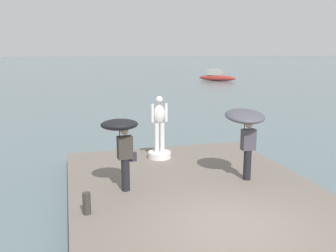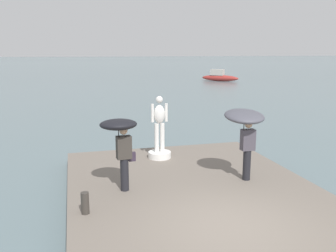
{
  "view_description": "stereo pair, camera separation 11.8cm",
  "coord_description": "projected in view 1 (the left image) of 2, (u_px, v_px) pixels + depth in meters",
  "views": [
    {
      "loc": [
        -3.2,
        -6.64,
        4.06
      ],
      "look_at": [
        0.0,
        5.03,
        1.55
      ],
      "focal_mm": 39.21,
      "sensor_mm": 36.0,
      "label": 1
    },
    {
      "loc": [
        -3.09,
        -6.67,
        4.06
      ],
      "look_at": [
        0.0,
        5.03,
        1.55
      ],
      "focal_mm": 39.21,
      "sensor_mm": 36.0,
      "label": 2
    }
  ],
  "objects": [
    {
      "name": "pier",
      "position": [
        201.0,
        201.0,
        9.59
      ],
      "size": [
        6.67,
        9.61,
        0.4
      ],
      "primitive_type": "cube",
      "color": "#70665B",
      "rests_on": "ground"
    },
    {
      "name": "onlooker_left",
      "position": [
        121.0,
        134.0,
        9.44
      ],
      "size": [
        1.06,
        1.07,
        1.95
      ],
      "color": "black",
      "rests_on": "pier"
    },
    {
      "name": "ground_plane",
      "position": [
        94.0,
        83.0,
        45.69
      ],
      "size": [
        400.0,
        400.0,
        0.0
      ],
      "primitive_type": "plane",
      "color": "slate"
    },
    {
      "name": "statue_white_figure",
      "position": [
        159.0,
        138.0,
        12.57
      ],
      "size": [
        0.78,
        0.78,
        2.15
      ],
      "color": "white",
      "rests_on": "pier"
    },
    {
      "name": "onlooker_right",
      "position": [
        246.0,
        124.0,
        10.27
      ],
      "size": [
        1.13,
        1.16,
        2.08
      ],
      "color": "black",
      "rests_on": "pier"
    },
    {
      "name": "mooring_bollard",
      "position": [
        87.0,
        203.0,
        8.3
      ],
      "size": [
        0.18,
        0.18,
        0.51
      ],
      "primitive_type": "cylinder",
      "color": "#38332D",
      "rests_on": "pier"
    },
    {
      "name": "boat_mid",
      "position": [
        217.0,
        77.0,
        49.11
      ],
      "size": [
        4.45,
        4.26,
        1.55
      ],
      "color": "#9E2D28",
      "rests_on": "ground"
    }
  ]
}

